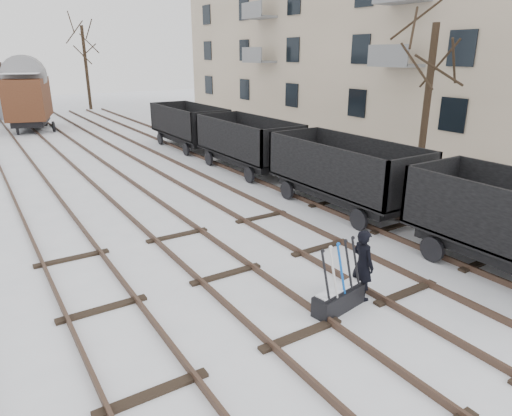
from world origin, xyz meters
The scene contains 11 objects.
ground centered at (0.00, 0.00, 0.00)m, with size 120.00×120.00×0.00m, color white.
tracks centered at (0.00, 13.67, 0.07)m, with size 13.90×52.00×0.16m.
apartment_block centered at (19.95, 14.00, 8.05)m, with size 10.12×45.00×16.10m.
ground_frame centered at (1.26, 0.35, 0.28)m, with size 1.35×0.64×1.49m.
worker centered at (2.01, 0.45, 0.81)m, with size 0.59×0.39×1.62m, color black.
freight_wagon_b centered at (6.00, 5.35, 0.91)m, with size 2.33×5.83×2.38m.
freight_wagon_c centered at (6.00, 11.75, 0.91)m, with size 2.33×5.83×2.38m.
freight_wagon_d centered at (6.00, 18.15, 0.91)m, with size 2.33×5.83×2.38m.
box_van_wagon centered at (-0.72, 30.06, 2.30)m, with size 3.97×5.70×3.95m.
tree_near centered at (11.78, 6.72, 3.18)m, with size 0.30×0.30×6.35m, color black.
tree_far_right centered at (5.92, 40.85, 3.82)m, with size 0.30×0.30×7.63m, color black.
Camera 1 is at (-4.81, -5.90, 5.19)m, focal length 32.00 mm.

